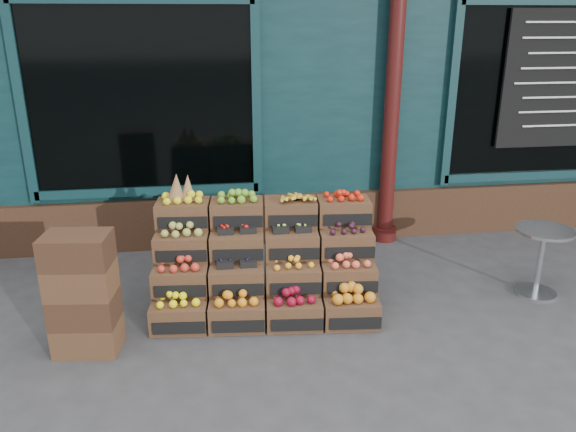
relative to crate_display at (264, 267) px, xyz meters
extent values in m
plane|color=#363638|center=(0.44, -0.61, -0.39)|extent=(60.00, 60.00, 0.00)
cube|color=#0D2A2D|center=(0.44, 4.59, 2.01)|extent=(12.00, 6.00, 4.80)
cube|color=#0D2A2D|center=(0.44, 1.64, 1.11)|extent=(12.00, 0.12, 3.00)
cube|color=#392317|center=(0.44, 1.57, -0.09)|extent=(12.00, 0.18, 0.60)
cube|color=black|center=(-1.16, 1.57, 1.36)|extent=(2.40, 0.06, 2.00)
cube|color=black|center=(3.64, 1.57, 1.36)|extent=(2.40, 0.06, 2.00)
cylinder|color=#3B0F0D|center=(1.64, 1.44, 1.21)|extent=(0.18, 0.18, 3.20)
cube|color=black|center=(3.64, 1.49, 1.51)|extent=(1.30, 0.04, 1.60)
cube|color=#4C311E|center=(-0.79, -0.33, -0.27)|extent=(0.52, 0.38, 0.24)
cube|color=black|center=(-0.81, -0.51, -0.29)|extent=(0.45, 0.06, 0.11)
cube|color=#FBEF0D|center=(-0.79, -0.33, -0.10)|extent=(0.41, 0.29, 0.08)
cube|color=#4C311E|center=(-0.28, -0.38, -0.27)|extent=(0.52, 0.38, 0.24)
cube|color=black|center=(-0.30, -0.56, -0.29)|extent=(0.45, 0.06, 0.11)
cube|color=orange|center=(-0.28, -0.38, -0.10)|extent=(0.41, 0.29, 0.09)
cube|color=#4C311E|center=(0.22, -0.43, -0.27)|extent=(0.52, 0.38, 0.24)
cube|color=black|center=(0.20, -0.61, -0.29)|extent=(0.45, 0.06, 0.11)
cube|color=maroon|center=(0.22, -0.43, -0.10)|extent=(0.41, 0.29, 0.09)
cube|color=#4C311E|center=(0.72, -0.48, -0.27)|extent=(0.52, 0.38, 0.24)
cube|color=black|center=(0.71, -0.65, -0.29)|extent=(0.45, 0.06, 0.11)
cube|color=orange|center=(0.72, -0.48, -0.09)|extent=(0.41, 0.29, 0.11)
cube|color=#4C311E|center=(-0.77, -0.13, -0.02)|extent=(0.52, 0.38, 0.24)
cube|color=black|center=(-0.79, -0.31, -0.05)|extent=(0.45, 0.06, 0.11)
cube|color=red|center=(-0.77, -0.13, 0.14)|extent=(0.41, 0.29, 0.08)
cube|color=#4C311E|center=(-0.27, -0.18, -0.02)|extent=(0.52, 0.38, 0.24)
cube|color=black|center=(-0.28, -0.35, -0.05)|extent=(0.45, 0.06, 0.11)
cube|color=#191533|center=(-0.27, -0.18, 0.11)|extent=(0.41, 0.29, 0.03)
cube|color=#4C311E|center=(0.24, -0.22, -0.02)|extent=(0.52, 0.38, 0.24)
cube|color=black|center=(0.22, -0.40, -0.05)|extent=(0.45, 0.06, 0.11)
cube|color=orange|center=(0.24, -0.22, 0.13)|extent=(0.41, 0.29, 0.07)
cube|color=#4C311E|center=(0.74, -0.27, -0.02)|extent=(0.52, 0.38, 0.24)
cube|color=black|center=(0.73, -0.45, -0.05)|extent=(0.45, 0.06, 0.11)
cube|color=#E85B3E|center=(0.74, -0.27, 0.14)|extent=(0.41, 0.29, 0.08)
cube|color=#4C311E|center=(-0.75, 0.08, 0.22)|extent=(0.52, 0.38, 0.24)
cube|color=black|center=(-0.77, -0.10, 0.20)|extent=(0.45, 0.06, 0.11)
cube|color=#9B9B45|center=(-0.75, 0.08, 0.39)|extent=(0.41, 0.29, 0.08)
cube|color=#4C311E|center=(-0.25, 0.03, 0.22)|extent=(0.52, 0.38, 0.24)
cube|color=black|center=(-0.26, -0.15, 0.20)|extent=(0.45, 0.06, 0.11)
cube|color=red|center=(-0.25, 0.03, 0.36)|extent=(0.41, 0.29, 0.03)
cube|color=#4C311E|center=(0.26, -0.02, 0.22)|extent=(0.52, 0.38, 0.24)
cube|color=black|center=(0.24, -0.20, 0.20)|extent=(0.45, 0.06, 0.11)
cube|color=#A8D249|center=(0.26, -0.02, 0.36)|extent=(0.41, 0.29, 0.03)
cube|color=#4C311E|center=(0.76, -0.06, 0.22)|extent=(0.52, 0.38, 0.24)
cube|color=black|center=(0.75, -0.24, 0.20)|extent=(0.45, 0.06, 0.11)
cube|color=black|center=(0.76, -0.06, 0.38)|extent=(0.41, 0.29, 0.06)
cube|color=#4C311E|center=(-0.73, 0.28, 0.47)|extent=(0.52, 0.38, 0.24)
cube|color=black|center=(-0.75, 0.10, 0.44)|extent=(0.45, 0.06, 0.11)
cube|color=yellow|center=(-0.73, 0.28, 0.63)|extent=(0.41, 0.29, 0.08)
cube|color=#4C311E|center=(-0.23, 0.24, 0.47)|extent=(0.52, 0.38, 0.24)
cube|color=black|center=(-0.24, 0.06, 0.44)|extent=(0.45, 0.06, 0.11)
cube|color=#649C24|center=(-0.23, 0.24, 0.63)|extent=(0.41, 0.29, 0.08)
cube|color=#4C311E|center=(0.28, 0.19, 0.47)|extent=(0.52, 0.38, 0.24)
cube|color=black|center=(0.26, 0.01, 0.44)|extent=(0.45, 0.06, 0.11)
cube|color=gold|center=(0.28, 0.19, 0.63)|extent=(0.41, 0.29, 0.08)
cube|color=#4C311E|center=(0.78, 0.14, 0.47)|extent=(0.52, 0.38, 0.24)
cube|color=black|center=(0.77, -0.04, 0.44)|extent=(0.45, 0.06, 0.11)
cube|color=red|center=(0.78, 0.14, 0.62)|extent=(0.41, 0.29, 0.07)
cube|color=#392317|center=(-0.01, -0.20, -0.27)|extent=(2.03, 0.52, 0.24)
cube|color=#392317|center=(0.01, 0.01, -0.14)|extent=(2.03, 0.52, 0.49)
cube|color=#392317|center=(0.03, 0.21, -0.02)|extent=(2.03, 0.52, 0.73)
cone|color=olive|center=(-0.78, 0.28, 0.73)|extent=(0.17, 0.17, 0.28)
cone|color=olive|center=(-0.68, 0.32, 0.71)|extent=(0.15, 0.15, 0.24)
cube|color=#4C311E|center=(-1.52, -0.57, -0.26)|extent=(0.55, 0.41, 0.26)
cube|color=#392317|center=(-1.52, -0.57, -0.01)|extent=(0.55, 0.41, 0.26)
cube|color=#4C311E|center=(-1.52, -0.57, 0.25)|extent=(0.55, 0.41, 0.26)
cube|color=#392317|center=(-1.52, -0.57, 0.50)|extent=(0.55, 0.41, 0.26)
cylinder|color=silver|center=(2.69, -0.18, -0.37)|extent=(0.40, 0.40, 0.03)
cylinder|color=silver|center=(2.69, -0.18, -0.05)|extent=(0.05, 0.05, 0.66)
cylinder|color=silver|center=(2.69, -0.18, 0.29)|extent=(0.55, 0.55, 0.03)
imported|color=#164F18|center=(-1.19, 2.17, 0.63)|extent=(0.87, 0.74, 2.03)
camera|label=1|loc=(-0.47, -4.79, 2.21)|focal=35.00mm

